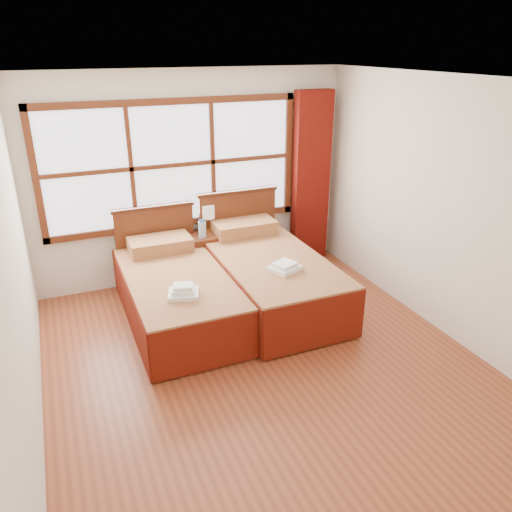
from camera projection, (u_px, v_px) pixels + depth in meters
name	position (u px, v px, depth m)	size (l,w,h in m)	color
floor	(265.00, 364.00, 4.82)	(4.50, 4.50, 0.00)	brown
ceiling	(267.00, 80.00, 3.80)	(4.50, 4.50, 0.00)	white
wall_back	(193.00, 178.00, 6.22)	(4.00, 4.00, 0.00)	silver
wall_left	(13.00, 278.00, 3.60)	(4.50, 4.50, 0.00)	silver
wall_right	(447.00, 211.00, 5.02)	(4.50, 4.50, 0.00)	silver
window	(173.00, 165.00, 6.02)	(3.16, 0.06, 1.56)	white
curtain	(311.00, 179.00, 6.72)	(0.50, 0.16, 2.30)	#69110A
bed_left	(176.00, 292.00, 5.51)	(1.07, 2.09, 1.04)	#3C1A0C
bed_right	(267.00, 274.00, 5.90)	(1.15, 2.22, 1.12)	#3C1A0C
nightstand	(208.00, 257.00, 6.41)	(0.48, 0.47, 0.64)	#552612
towels_left	(183.00, 292.00, 4.90)	(0.36, 0.33, 0.12)	white
towels_right	(285.00, 267.00, 5.37)	(0.38, 0.36, 0.09)	white
lamp	(208.00, 212.00, 6.34)	(0.17, 0.17, 0.33)	#BC903C
bottle_near	(201.00, 230.00, 6.12)	(0.06, 0.06, 0.24)	#A1B7CF
bottle_far	(204.00, 229.00, 6.14)	(0.06, 0.06, 0.22)	#A1B7CF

